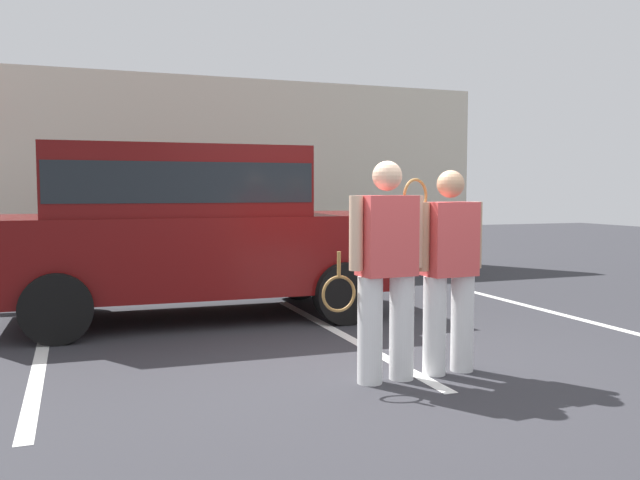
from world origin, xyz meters
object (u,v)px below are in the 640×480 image
object	(u,v)px
tennis_player_man	(386,268)
potted_plant_by_porch	(366,251)
parked_suv	(188,224)
tennis_player_woman	(449,268)

from	to	relation	value
tennis_player_man	potted_plant_by_porch	distance (m)	6.29
parked_suv	tennis_player_man	bearing A→B (deg)	-70.13
tennis_player_woman	potted_plant_by_porch	distance (m)	6.04
tennis_player_man	tennis_player_woman	size ratio (longest dim) A/B	1.04
tennis_player_man	potted_plant_by_porch	xyz separation A→B (m)	(2.44, 5.78, -0.44)
parked_suv	tennis_player_woman	distance (m)	3.61
tennis_player_man	potted_plant_by_porch	size ratio (longest dim) A/B	2.04
parked_suv	tennis_player_man	distance (m)	3.41
parked_suv	tennis_player_woman	bearing A→B (deg)	-60.68
parked_suv	potted_plant_by_porch	size ratio (longest dim) A/B	5.34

